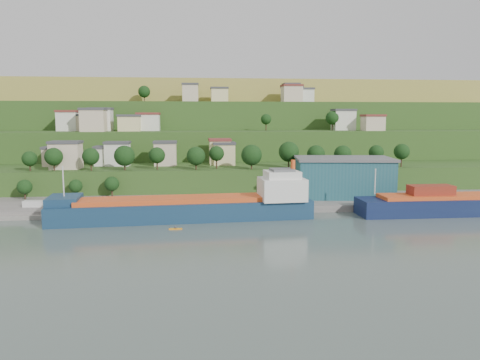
{
  "coord_description": "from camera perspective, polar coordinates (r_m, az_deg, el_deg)",
  "views": [
    {
      "loc": [
        -9.44,
        -116.92,
        27.91
      ],
      "look_at": [
        4.25,
        15.0,
        10.01
      ],
      "focal_mm": 35.0,
      "sensor_mm": 36.0,
      "label": 1
    }
  ],
  "objects": [
    {
      "name": "quay",
      "position": [
        150.49,
        5.47,
        -3.04
      ],
      "size": [
        220.0,
        26.0,
        4.0
      ],
      "primitive_type": "cube",
      "color": "slate",
      "rests_on": "ground"
    },
    {
      "name": "cargo_ship_far",
      "position": [
        151.82,
        26.44,
        -2.69
      ],
      "size": [
        62.53,
        10.53,
        16.98
      ],
      "rotation": [
        0.0,
        0.0,
        -0.0
      ],
      "color": "#0D133C",
      "rests_on": "ground"
    },
    {
      "name": "pebble_beach",
      "position": [
        148.84,
        -23.68,
        -3.78
      ],
      "size": [
        40.0,
        18.0,
        2.4
      ],
      "primitive_type": "cube",
      "color": "slate",
      "rests_on": "ground"
    },
    {
      "name": "hillside",
      "position": [
        287.14,
        -4.02,
        2.1
      ],
      "size": [
        360.0,
        211.33,
        96.0
      ],
      "color": "#284719",
      "rests_on": "ground"
    },
    {
      "name": "ground",
      "position": [
        120.57,
        -1.28,
        -5.7
      ],
      "size": [
        500.0,
        500.0,
        0.0
      ],
      "primitive_type": "plane",
      "color": "#404E47",
      "rests_on": "ground"
    },
    {
      "name": "dinghy",
      "position": [
        144.62,
        -18.6,
        -3.19
      ],
      "size": [
        4.47,
        2.46,
        0.85
      ],
      "primitive_type": "cube",
      "rotation": [
        0.0,
        0.0,
        0.22
      ],
      "color": "silver",
      "rests_on": "pebble_beach"
    },
    {
      "name": "cargo_ship_near",
      "position": [
        128.81,
        -5.89,
        -3.55
      ],
      "size": [
        71.41,
        15.47,
        18.2
      ],
      "rotation": [
        0.0,
        0.0,
        0.06
      ],
      "color": "#14304D",
      "rests_on": "ground"
    },
    {
      "name": "warehouse",
      "position": [
        157.19,
        12.48,
        0.39
      ],
      "size": [
        33.21,
        22.88,
        12.8
      ],
      "rotation": [
        0.0,
        0.0,
        -0.13
      ],
      "color": "#1F525E",
      "rests_on": "quay"
    },
    {
      "name": "kayak_yellow",
      "position": [
        118.95,
        -7.84,
        -5.85
      ],
      "size": [
        3.01,
        0.71,
        0.75
      ],
      "rotation": [
        0.0,
        0.0,
        -0.06
      ],
      "color": "yellow",
      "rests_on": "ground"
    },
    {
      "name": "caravan",
      "position": [
        148.78,
        -23.87,
        -2.81
      ],
      "size": [
        5.78,
        2.83,
        2.61
      ],
      "primitive_type": "cube",
      "rotation": [
        0.0,
        0.0,
        -0.09
      ],
      "color": "silver",
      "rests_on": "pebble_beach"
    },
    {
      "name": "kayak_orange",
      "position": [
        118.67,
        -7.87,
        -5.87
      ],
      "size": [
        3.36,
        0.6,
        0.84
      ],
      "rotation": [
        0.0,
        0.0,
        -0.0
      ],
      "color": "orange",
      "rests_on": "ground"
    }
  ]
}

